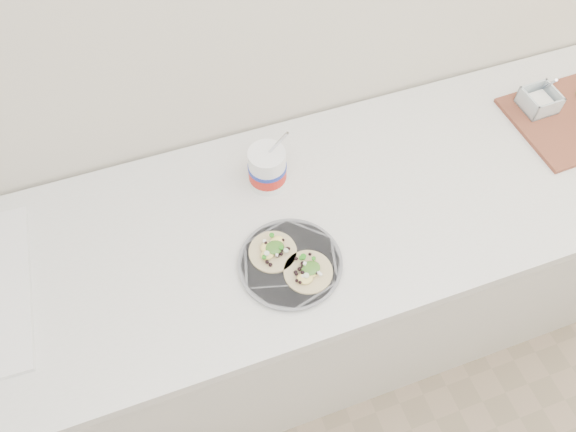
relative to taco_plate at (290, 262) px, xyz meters
name	(u,v)px	position (x,y,z in m)	size (l,w,h in m)	color
counter	(293,290)	(0.06, 0.14, -0.47)	(2.44, 0.66, 0.90)	silver
taco_plate	(290,262)	(0.00, 0.00, 0.00)	(0.26, 0.26, 0.04)	slate
tub	(268,166)	(0.03, 0.26, 0.05)	(0.10, 0.10, 0.23)	white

